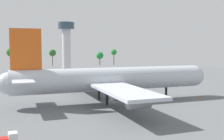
{
  "coord_description": "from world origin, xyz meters",
  "views": [
    {
      "loc": [
        -26.63,
        -72.22,
        15.06
      ],
      "look_at": [
        0.0,
        0.0,
        8.87
      ],
      "focal_mm": 45.1,
      "sensor_mm": 36.0,
      "label": 1
    }
  ],
  "objects_px": {
    "cargo_airplane": "(111,79)",
    "safety_cone_nose": "(200,97)",
    "control_tower": "(66,40)",
    "maintenance_van": "(134,81)"
  },
  "relations": [
    {
      "from": "cargo_airplane",
      "to": "safety_cone_nose",
      "type": "relative_size",
      "value": 76.58
    },
    {
      "from": "safety_cone_nose",
      "to": "control_tower",
      "type": "height_order",
      "value": "control_tower"
    },
    {
      "from": "maintenance_van",
      "to": "cargo_airplane",
      "type": "bearing_deg",
      "value": -124.02
    },
    {
      "from": "cargo_airplane",
      "to": "control_tower",
      "type": "relative_size",
      "value": 1.8
    },
    {
      "from": "maintenance_van",
      "to": "control_tower",
      "type": "distance_m",
      "value": 100.66
    },
    {
      "from": "safety_cone_nose",
      "to": "control_tower",
      "type": "xyz_separation_m",
      "value": [
        -13.95,
        133.38,
        20.07
      ]
    },
    {
      "from": "control_tower",
      "to": "maintenance_van",
      "type": "bearing_deg",
      "value": -85.2
    },
    {
      "from": "maintenance_van",
      "to": "safety_cone_nose",
      "type": "distance_m",
      "value": 35.4
    },
    {
      "from": "maintenance_van",
      "to": "control_tower",
      "type": "xyz_separation_m",
      "value": [
        -8.26,
        98.46,
        19.22
      ]
    },
    {
      "from": "safety_cone_nose",
      "to": "cargo_airplane",
      "type": "bearing_deg",
      "value": 172.8
    }
  ]
}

